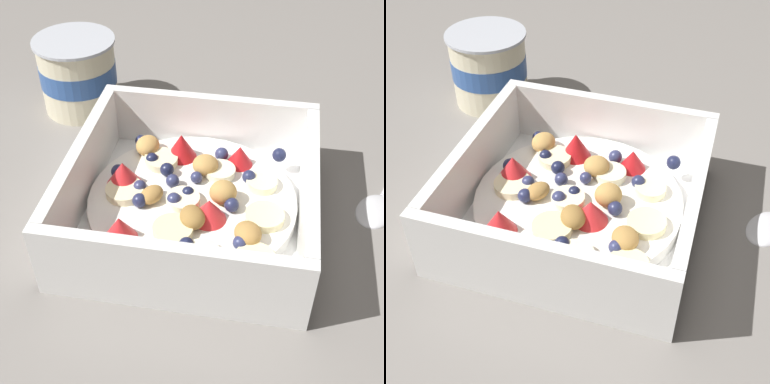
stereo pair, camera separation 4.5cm
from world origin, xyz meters
TOP-DOWN VIEW (x-y plane):
  - ground_plane at (0.00, 0.00)m, footprint 2.40×2.40m
  - fruit_bowl at (-0.01, -0.00)m, footprint 0.20×0.20m
  - yogurt_cup at (-0.16, 0.16)m, footprint 0.09×0.09m

SIDE VIEW (x-z plane):
  - ground_plane at x=0.00m, z-range 0.00..0.00m
  - fruit_bowl at x=-0.01m, z-range -0.01..0.05m
  - yogurt_cup at x=-0.16m, z-range 0.00..0.08m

